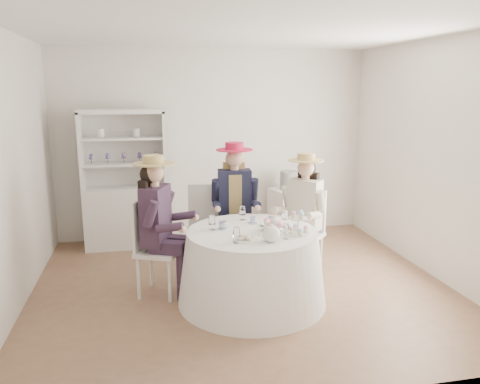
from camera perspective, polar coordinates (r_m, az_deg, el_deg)
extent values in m
plane|color=brown|center=(5.28, 0.22, -11.43)|extent=(4.50, 4.50, 0.00)
plane|color=white|center=(4.86, 0.25, 19.10)|extent=(4.50, 4.50, 0.00)
plane|color=silver|center=(6.84, -3.23, 5.83)|extent=(4.50, 0.00, 4.50)
plane|color=silver|center=(3.01, 8.13, -2.89)|extent=(4.50, 0.00, 4.50)
plane|color=silver|center=(4.95, -26.19, 2.01)|extent=(0.00, 4.50, 4.50)
plane|color=silver|center=(5.79, 22.66, 3.67)|extent=(0.00, 4.50, 4.50)
cone|color=white|center=(4.81, 1.47, -9.14)|extent=(1.51, 1.51, 0.73)
cylinder|color=white|center=(4.69, 1.49, -4.86)|extent=(1.31, 1.31, 0.02)
cube|color=silver|center=(6.62, -13.62, -2.96)|extent=(1.17, 0.61, 0.83)
cube|color=silver|center=(6.63, -13.98, 5.19)|extent=(1.10, 0.24, 1.02)
cube|color=silver|center=(6.40, -14.28, 9.51)|extent=(1.17, 0.61, 0.06)
cube|color=silver|center=(6.49, -18.79, 4.75)|extent=(0.11, 0.42, 1.02)
cube|color=silver|center=(6.45, -9.25, 5.20)|extent=(0.11, 0.42, 1.02)
cube|color=silver|center=(6.47, -13.95, 3.37)|extent=(1.09, 0.55, 0.03)
cube|color=silver|center=(6.43, -14.11, 6.38)|extent=(1.09, 0.55, 0.03)
sphere|color=white|center=(6.46, -10.29, 4.18)|extent=(0.13, 0.13, 0.13)
cube|color=silver|center=(6.91, 5.91, -2.55)|extent=(0.56, 0.56, 0.71)
cylinder|color=black|center=(6.80, 6.00, 1.44)|extent=(0.27, 0.27, 0.26)
cube|color=silver|center=(5.01, -9.84, -7.14)|extent=(0.55, 0.55, 0.04)
cylinder|color=silver|center=(4.89, -8.59, -10.63)|extent=(0.04, 0.04, 0.46)
cylinder|color=silver|center=(5.18, -7.29, -9.22)|extent=(0.04, 0.04, 0.46)
cylinder|color=silver|center=(5.01, -12.27, -10.20)|extent=(0.04, 0.04, 0.46)
cylinder|color=silver|center=(5.30, -10.79, -8.86)|extent=(0.04, 0.04, 0.46)
cube|color=silver|center=(4.99, -12.00, -3.85)|extent=(0.19, 0.38, 0.53)
cube|color=black|center=(4.90, -10.24, -2.81)|extent=(0.34, 0.43, 0.61)
cube|color=black|center=(4.85, -8.88, -6.69)|extent=(0.38, 0.27, 0.13)
cylinder|color=black|center=(4.92, -7.12, -10.32)|extent=(0.11, 0.11, 0.49)
cylinder|color=black|center=(4.67, -10.78, -2.65)|extent=(0.21, 0.16, 0.29)
cube|color=black|center=(5.02, -8.13, -6.00)|extent=(0.38, 0.27, 0.13)
cylinder|color=black|center=(5.08, -6.43, -9.52)|extent=(0.11, 0.11, 0.49)
cylinder|color=black|center=(5.06, -8.92, -1.40)|extent=(0.21, 0.16, 0.29)
cylinder|color=#D8A889|center=(4.82, -10.39, 0.95)|extent=(0.09, 0.09, 0.08)
sphere|color=#D8A889|center=(4.80, -10.44, 2.30)|extent=(0.20, 0.20, 0.20)
sphere|color=black|center=(4.82, -10.96, 2.13)|extent=(0.20, 0.20, 0.20)
cube|color=black|center=(4.89, -11.24, -0.72)|extent=(0.18, 0.27, 0.40)
cylinder|color=tan|center=(4.79, -10.49, 3.42)|extent=(0.42, 0.42, 0.01)
cylinder|color=tan|center=(4.78, -10.51, 3.92)|extent=(0.21, 0.21, 0.08)
cube|color=silver|center=(5.69, -0.64, -4.42)|extent=(0.47, 0.47, 0.04)
cylinder|color=silver|center=(5.59, -2.25, -7.43)|extent=(0.04, 0.04, 0.48)
cylinder|color=silver|center=(5.62, 1.30, -7.30)|extent=(0.04, 0.04, 0.48)
cylinder|color=silver|center=(5.92, -2.48, -6.29)|extent=(0.04, 0.04, 0.48)
cylinder|color=silver|center=(5.95, 0.87, -6.18)|extent=(0.04, 0.04, 0.48)
cube|color=silver|center=(5.80, -0.84, -1.10)|extent=(0.41, 0.07, 0.54)
cube|color=#181B31|center=(5.61, -0.68, -0.44)|extent=(0.41, 0.25, 0.63)
cube|color=tan|center=(5.61, -0.68, -0.44)|extent=(0.17, 0.25, 0.54)
cube|color=#181B31|center=(5.53, -1.52, -3.98)|extent=(0.18, 0.38, 0.13)
cylinder|color=#181B31|center=(5.49, -1.38, -7.68)|extent=(0.11, 0.11, 0.50)
cylinder|color=#181B31|center=(5.53, -2.95, 0.17)|extent=(0.11, 0.20, 0.30)
cube|color=#181B31|center=(5.55, 0.49, -3.92)|extent=(0.18, 0.38, 0.13)
cylinder|color=#181B31|center=(5.51, 0.66, -7.60)|extent=(0.11, 0.11, 0.50)
cylinder|color=#181B31|center=(5.57, 1.66, 0.28)|extent=(0.11, 0.20, 0.30)
cylinder|color=#D8A889|center=(5.54, -0.68, 2.95)|extent=(0.10, 0.10, 0.09)
sphere|color=#D8A889|center=(5.52, -0.69, 4.17)|extent=(0.21, 0.21, 0.21)
sphere|color=tan|center=(5.57, -0.74, 4.07)|extent=(0.21, 0.21, 0.21)
cube|color=tan|center=(5.65, -0.76, 1.58)|extent=(0.27, 0.11, 0.41)
cylinder|color=#BD1C41|center=(5.51, -0.69, 5.17)|extent=(0.43, 0.43, 0.01)
cylinder|color=#BD1C41|center=(5.50, -0.69, 5.61)|extent=(0.22, 0.22, 0.09)
cube|color=silver|center=(5.55, 7.69, -5.29)|extent=(0.57, 0.57, 0.04)
cylinder|color=silver|center=(5.56, 5.37, -7.74)|extent=(0.04, 0.04, 0.45)
cylinder|color=silver|center=(5.43, 8.41, -8.35)|extent=(0.04, 0.04, 0.45)
cylinder|color=silver|center=(5.83, 6.89, -6.80)|extent=(0.04, 0.04, 0.45)
cylinder|color=silver|center=(5.71, 9.82, -7.35)|extent=(0.04, 0.04, 0.45)
cube|color=silver|center=(5.64, 8.59, -2.16)|extent=(0.29, 0.29, 0.51)
cube|color=beige|center=(5.47, 7.90, -1.50)|extent=(0.40, 0.40, 0.59)
cube|color=beige|center=(5.47, 6.30, -4.66)|extent=(0.34, 0.34, 0.12)
cylinder|color=beige|center=(5.44, 5.52, -8.09)|extent=(0.10, 0.10, 0.47)
cylinder|color=beige|center=(5.51, 5.78, -0.58)|extent=(0.19, 0.19, 0.28)
cube|color=beige|center=(5.39, 8.02, -4.96)|extent=(0.34, 0.34, 0.12)
cylinder|color=beige|center=(5.37, 7.25, -8.44)|extent=(0.10, 0.10, 0.47)
cylinder|color=beige|center=(5.33, 9.76, -1.14)|extent=(0.19, 0.19, 0.28)
cylinder|color=#D8A889|center=(5.40, 8.00, 1.73)|extent=(0.09, 0.09, 0.08)
sphere|color=#D8A889|center=(5.38, 8.03, 2.90)|extent=(0.19, 0.19, 0.19)
sphere|color=black|center=(5.43, 8.24, 2.80)|extent=(0.19, 0.19, 0.19)
cube|color=black|center=(5.50, 8.32, 0.41)|extent=(0.23, 0.23, 0.38)
cylinder|color=tan|center=(5.37, 8.06, 3.85)|extent=(0.40, 0.40, 0.01)
cylinder|color=tan|center=(5.36, 8.08, 4.28)|extent=(0.20, 0.20, 0.08)
cube|color=silver|center=(5.94, -4.10, -3.86)|extent=(0.50, 0.50, 0.04)
cylinder|color=silver|center=(6.16, -2.35, -5.60)|extent=(0.04, 0.04, 0.46)
cylinder|color=silver|center=(6.19, -5.46, -5.55)|extent=(0.04, 0.04, 0.46)
cylinder|color=silver|center=(5.84, -2.57, -6.62)|extent=(0.04, 0.04, 0.46)
cylinder|color=silver|center=(5.87, -5.86, -6.56)|extent=(0.04, 0.04, 0.46)
cube|color=silver|center=(5.68, -4.33, -1.66)|extent=(0.40, 0.12, 0.52)
imported|color=white|center=(4.73, -2.10, -4.14)|extent=(0.09, 0.09, 0.07)
imported|color=white|center=(4.93, 1.57, -3.49)|extent=(0.09, 0.09, 0.06)
imported|color=white|center=(4.91, 3.70, -3.53)|extent=(0.09, 0.09, 0.07)
imported|color=white|center=(4.71, 3.93, -4.35)|extent=(0.20, 0.20, 0.05)
sphere|color=pink|center=(4.64, 4.66, -3.81)|extent=(0.07, 0.07, 0.07)
sphere|color=white|center=(4.67, 4.36, -3.70)|extent=(0.07, 0.07, 0.07)
sphere|color=pink|center=(4.68, 3.88, -3.66)|extent=(0.07, 0.07, 0.07)
sphere|color=white|center=(4.66, 3.44, -3.71)|extent=(0.07, 0.07, 0.07)
sphere|color=pink|center=(4.63, 3.23, -3.83)|extent=(0.07, 0.07, 0.07)
sphere|color=white|center=(4.59, 3.35, -3.97)|extent=(0.07, 0.07, 0.07)
sphere|color=pink|center=(4.57, 3.77, -4.06)|extent=(0.07, 0.07, 0.07)
sphere|color=white|center=(4.57, 4.27, -4.05)|extent=(0.07, 0.07, 0.07)
sphere|color=pink|center=(4.60, 4.62, -3.95)|extent=(0.07, 0.07, 0.07)
sphere|color=white|center=(4.35, 3.86, -5.11)|extent=(0.16, 0.16, 0.16)
cylinder|color=white|center=(4.38, 5.13, -4.91)|extent=(0.10, 0.03, 0.08)
cylinder|color=white|center=(4.33, 3.87, -4.08)|extent=(0.04, 0.04, 0.02)
cylinder|color=white|center=(4.40, 0.68, -5.84)|extent=(0.23, 0.23, 0.01)
cube|color=beige|center=(4.36, 0.15, -5.68)|extent=(0.05, 0.04, 0.03)
cube|color=beige|center=(4.38, 0.68, -5.42)|extent=(0.06, 0.05, 0.03)
cube|color=beige|center=(4.41, 1.20, -5.46)|extent=(0.06, 0.06, 0.03)
cube|color=beige|center=(4.41, 0.35, -5.30)|extent=(0.06, 0.06, 0.03)
cube|color=beige|center=(4.36, 1.13, -5.69)|extent=(0.06, 0.06, 0.03)
cylinder|color=white|center=(4.62, 7.06, -5.00)|extent=(0.24, 0.24, 0.01)
cylinder|color=white|center=(4.60, 7.08, -4.13)|extent=(0.02, 0.02, 0.16)
cylinder|color=white|center=(4.58, 7.11, -3.17)|extent=(0.18, 0.18, 0.01)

